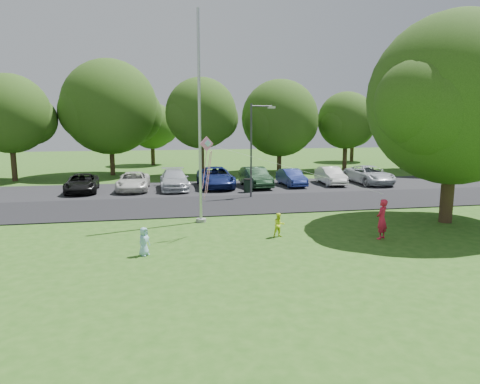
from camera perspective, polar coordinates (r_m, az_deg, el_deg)
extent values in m
plane|color=#285416|center=(17.17, 8.34, -7.24)|extent=(120.00, 120.00, 0.00)
cube|color=black|center=(25.59, 1.69, -1.56)|extent=(60.00, 6.00, 0.06)
cube|color=black|center=(31.87, -0.87, 0.62)|extent=(42.00, 7.00, 0.06)
cylinder|color=#B7BABF|center=(20.61, -5.42, 9.66)|extent=(0.14, 0.14, 10.00)
cylinder|color=gray|center=(21.16, -5.21, -3.78)|extent=(0.50, 0.50, 0.16)
cylinder|color=#3F3F44|center=(27.35, 1.49, 5.42)|extent=(0.12, 0.12, 6.00)
cylinder|color=#3F3F44|center=(27.57, 2.89, 11.37)|extent=(1.39, 0.33, 0.08)
cube|color=silver|center=(27.86, 4.23, 11.19)|extent=(0.48, 0.30, 0.14)
cylinder|color=black|center=(29.49, 1.09, 0.76)|extent=(0.58, 0.58, 0.94)
cylinder|color=black|center=(29.42, 1.09, 1.72)|extent=(0.62, 0.62, 0.05)
cylinder|color=#332316|center=(23.08, 25.93, 0.14)|extent=(0.62, 0.62, 3.11)
sphere|color=#1F3C10|center=(22.87, 26.72, 11.00)|extent=(8.03, 8.03, 8.03)
sphere|color=#1F3C10|center=(24.60, 28.85, 9.25)|extent=(5.22, 5.22, 5.22)
sphere|color=#1F3C10|center=(21.09, 24.80, 10.26)|extent=(4.82, 4.82, 4.82)
sphere|color=#1F3C10|center=(20.71, 23.25, 10.92)|extent=(4.18, 4.18, 4.18)
cylinder|color=#332316|center=(40.07, -27.95, 3.63)|extent=(0.44, 0.44, 3.27)
sphere|color=#1F3C10|center=(39.95, -28.38, 9.18)|extent=(6.43, 6.43, 6.43)
sphere|color=#1F3C10|center=(40.16, -26.07, 8.65)|extent=(4.18, 4.18, 4.18)
cylinder|color=#332316|center=(41.08, -16.68, 4.39)|extent=(0.44, 0.44, 3.19)
sphere|color=#1F3C10|center=(40.97, -16.99, 10.77)|extent=(8.50, 8.50, 8.50)
sphere|color=#1F3C10|center=(41.66, -14.17, 9.99)|extent=(5.53, 5.53, 5.53)
sphere|color=#1F3C10|center=(40.11, -19.56, 10.07)|extent=(5.10, 5.10, 5.10)
cylinder|color=#332316|center=(38.74, -5.12, 4.65)|extent=(0.44, 0.44, 3.43)
sphere|color=#1F3C10|center=(38.62, -5.20, 10.43)|extent=(6.27, 6.27, 6.27)
sphere|color=#1F3C10|center=(39.41, -3.22, 9.75)|extent=(4.07, 4.07, 4.07)
sphere|color=#1F3C10|center=(37.73, -7.00, 9.95)|extent=(3.76, 3.76, 3.76)
cylinder|color=#332316|center=(41.48, 5.25, 4.42)|extent=(0.44, 0.44, 2.66)
sphere|color=#1F3C10|center=(41.32, 5.33, 9.78)|extent=(7.27, 7.27, 7.27)
sphere|color=#1F3C10|center=(42.50, 7.18, 9.00)|extent=(4.72, 4.72, 4.72)
sphere|color=#1F3C10|center=(40.06, 3.67, 9.29)|extent=(4.36, 4.36, 4.36)
cylinder|color=#332316|center=(44.62, 13.80, 4.77)|extent=(0.44, 0.44, 3.02)
sphere|color=#1F3C10|center=(44.49, 13.98, 9.25)|extent=(5.67, 5.67, 5.67)
sphere|color=#1F3C10|center=(45.55, 15.13, 8.67)|extent=(3.68, 3.68, 3.68)
sphere|color=#1F3C10|center=(43.38, 12.99, 8.92)|extent=(3.40, 3.40, 3.40)
cylinder|color=#332316|center=(46.79, 25.06, 4.61)|extent=(0.44, 0.44, 3.42)
sphere|color=#1F3C10|center=(46.71, 25.47, 10.46)|extent=(8.77, 8.77, 8.77)
sphere|color=#1F3C10|center=(48.57, 26.70, 9.52)|extent=(5.70, 5.70, 5.70)
sphere|color=#1F3C10|center=(44.78, 24.43, 10.05)|extent=(5.26, 5.26, 5.26)
cylinder|color=#332316|center=(49.64, -11.54, 5.05)|extent=(0.44, 0.44, 2.60)
sphere|color=#1F3C10|center=(49.51, -11.66, 8.65)|extent=(5.20, 5.20, 5.20)
sphere|color=#1F3C10|center=(50.04, -10.29, 8.25)|extent=(3.38, 3.38, 3.38)
sphere|color=#1F3C10|center=(48.89, -12.89, 8.29)|extent=(3.12, 3.12, 3.12)
cylinder|color=#332316|center=(54.48, 14.69, 5.30)|extent=(0.44, 0.44, 2.60)
sphere|color=#1F3C10|center=(54.36, 14.83, 8.58)|extent=(5.20, 5.20, 5.20)
sphere|color=#1F3C10|center=(55.35, 15.68, 8.15)|extent=(3.38, 3.38, 3.38)
sphere|color=#1F3C10|center=(53.34, 14.11, 8.32)|extent=(3.12, 3.12, 3.12)
imported|color=black|center=(31.43, -20.34, 1.11)|extent=(2.34, 4.60, 1.25)
imported|color=silver|center=(31.18, -14.03, 1.39)|extent=(2.28, 4.69, 1.29)
imported|color=#B2B7BF|center=(31.04, -8.77, 1.64)|extent=(2.00, 4.86, 1.41)
imported|color=navy|center=(31.76, -3.29, 1.98)|extent=(2.53, 5.38, 1.49)
imported|color=black|center=(31.89, 2.05, 1.99)|extent=(1.87, 4.53, 1.46)
imported|color=navy|center=(32.72, 6.87, 1.94)|extent=(1.47, 3.86, 1.26)
imported|color=silver|center=(33.97, 11.99, 2.14)|extent=(1.64, 4.12, 1.33)
imported|color=#B2B7BF|center=(35.02, 16.87, 2.20)|extent=(2.48, 5.08, 1.39)
imported|color=red|center=(18.86, 18.38, -3.46)|extent=(0.74, 0.70, 1.70)
imported|color=#E5FF28|center=(18.33, 5.23, -4.42)|extent=(0.55, 0.45, 1.05)
imported|color=#97CFE8|center=(16.18, -12.67, -6.46)|extent=(0.59, 0.61, 1.06)
cube|color=pink|center=(18.07, -4.48, 6.42)|extent=(0.60, 0.26, 0.62)
cube|color=#8CC6E5|center=(18.04, -4.31, 6.48)|extent=(0.29, 0.13, 0.30)
cylinder|color=white|center=(17.97, 7.26, 3.10)|extent=(7.11, 1.94, 2.05)
cylinder|color=pink|center=(18.15, -4.75, 2.99)|extent=(0.20, 0.26, 1.66)
cylinder|color=pink|center=(18.23, -4.13, 2.61)|extent=(0.23, 0.43, 1.89)
cylinder|color=pink|center=(18.11, -4.39, 2.14)|extent=(0.25, 0.63, 2.11)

